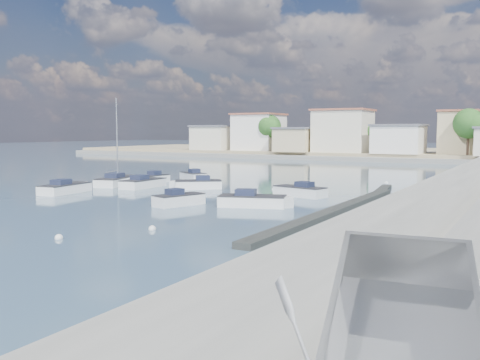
# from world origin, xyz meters

# --- Properties ---
(ground) EXTENTS (400.00, 400.00, 0.00)m
(ground) POSITION_xyz_m (0.00, 40.00, 0.00)
(ground) COLOR #304760
(ground) RESTS_ON ground
(breakwater) EXTENTS (2.00, 31.02, 0.35)m
(breakwater) POSITION_xyz_m (6.90, 12.69, 0.17)
(breakwater) COLOR black
(breakwater) RESTS_ON ground
(far_shore_land) EXTENTS (160.00, 40.00, 1.40)m
(far_shore_land) POSITION_xyz_m (0.00, 92.00, 0.70)
(far_shore_land) COLOR gray
(far_shore_land) RESTS_ON ground
(far_shore_quay) EXTENTS (160.00, 2.50, 0.80)m
(far_shore_quay) POSITION_xyz_m (0.00, 71.00, 0.40)
(far_shore_quay) COLOR slate
(far_shore_quay) RESTS_ON ground
(shore_trees) EXTENTS (74.56, 38.32, 7.92)m
(shore_trees) POSITION_xyz_m (8.34, 68.11, 6.22)
(shore_trees) COLOR #38281E
(shore_trees) RESTS_ON ground
(motorboat_a) EXTENTS (2.61, 5.72, 1.48)m
(motorboat_a) POSITION_xyz_m (-17.73, 9.47, 0.38)
(motorboat_a) COLOR white
(motorboat_a) RESTS_ON ground
(motorboat_b) EXTENTS (2.66, 4.34, 1.48)m
(motorboat_b) POSITION_xyz_m (-4.29, 8.03, 0.38)
(motorboat_b) COLOR white
(motorboat_b) RESTS_ON ground
(motorboat_c) EXTENTS (5.14, 2.80, 1.48)m
(motorboat_c) POSITION_xyz_m (1.06, 17.40, 0.38)
(motorboat_c) COLOR white
(motorboat_c) RESTS_ON ground
(motorboat_d) EXTENTS (4.56, 4.07, 1.48)m
(motorboat_d) POSITION_xyz_m (-9.64, 17.83, 0.38)
(motorboat_d) COLOR white
(motorboat_d) RESTS_ON ground
(motorboat_e) EXTENTS (2.10, 5.61, 1.48)m
(motorboat_e) POSITION_xyz_m (-14.71, 16.49, 0.38)
(motorboat_e) COLOR white
(motorboat_e) RESTS_ON ground
(motorboat_f) EXTENTS (4.28, 3.52, 1.48)m
(motorboat_f) POSITION_xyz_m (-15.43, 25.69, 0.38)
(motorboat_f) COLOR white
(motorboat_f) RESTS_ON ground
(motorboat_g) EXTENTS (1.82, 4.66, 1.48)m
(motorboat_g) POSITION_xyz_m (-16.93, 20.12, 0.38)
(motorboat_g) COLOR white
(motorboat_g) RESTS_ON ground
(motorboat_h) EXTENTS (5.47, 3.32, 1.48)m
(motorboat_h) POSITION_xyz_m (0.97, 9.96, 0.38)
(motorboat_h) COLOR white
(motorboat_h) RESTS_ON ground
(sailboat) EXTENTS (3.79, 7.04, 9.00)m
(sailboat) POSITION_xyz_m (-18.65, 17.22, 0.41)
(sailboat) COLOR white
(sailboat) RESTS_ON ground
(mooring_buoys) EXTENTS (14.52, 37.56, 0.41)m
(mooring_buoys) POSITION_xyz_m (3.11, 11.45, 0.05)
(mooring_buoys) COLOR white
(mooring_buoys) RESTS_ON ground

